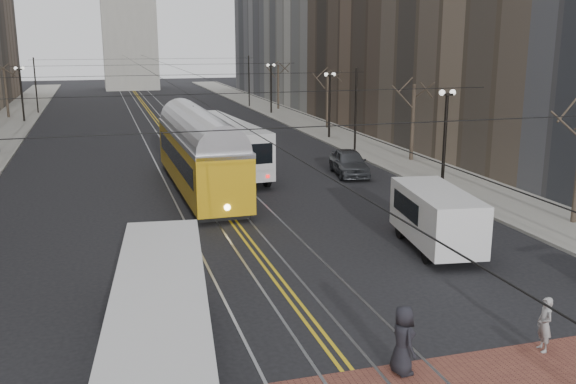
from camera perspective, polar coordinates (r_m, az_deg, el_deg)
ground at (r=19.00m, az=4.18°, el=-14.20°), size 260.00×260.00×0.00m
sidewalk_right at (r=64.83m, az=2.61°, el=5.78°), size 5.00×140.00×0.15m
streetcar_rails at (r=61.63m, az=-10.74°, el=5.09°), size 4.80×130.00×0.02m
centre_lines at (r=61.63m, az=-10.74°, el=5.09°), size 0.42×130.00×0.01m
lamp_posts at (r=45.26m, az=-8.72°, el=5.74°), size 27.60×57.20×5.60m
street_trees at (r=51.65m, az=-9.73°, el=6.66°), size 31.68×53.28×5.60m
trolley_wires at (r=51.14m, az=-9.72°, el=7.69°), size 25.96×120.00×6.60m
transit_bus at (r=17.41m, az=-11.16°, el=-12.03°), size 3.57×11.33×2.78m
streetcar at (r=38.20m, az=-7.88°, el=2.87°), size 3.09×15.59×3.67m
rear_bus at (r=43.35m, az=-5.86°, el=4.04°), size 3.90×13.34×3.43m
cargo_van at (r=27.94m, az=13.02°, el=-2.47°), size 3.06×6.09×2.58m
sedan_grey at (r=42.41m, az=5.44°, el=2.64°), size 2.76×5.23×1.70m
pedestrian_a at (r=17.84m, az=10.19°, el=-12.81°), size 0.65×0.97×1.93m
pedestrian_b at (r=20.18m, az=21.85°, el=-10.86°), size 0.50×0.66×1.63m
pedestrian_d at (r=16.23m, az=-14.73°, el=-15.97°), size 0.70×1.22×1.89m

